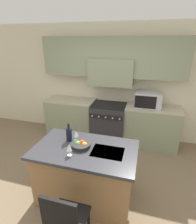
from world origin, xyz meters
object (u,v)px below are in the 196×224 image
object	(u,v)px
wine_glass_far	(76,134)
fruit_bowl	(81,145)
microwave	(148,100)
wine_glass_near	(69,148)
island_chair	(65,219)
range_stove	(109,122)
wine_bottle	(69,134)

from	to	relation	value
wine_glass_far	fruit_bowl	bearing A→B (deg)	-46.06
microwave	fruit_bowl	distance (m)	2.03
wine_glass_near	island_chair	bearing A→B (deg)	-72.29
range_stove	fruit_bowl	xyz separation A→B (m)	(-0.02, -1.80, 0.47)
island_chair	microwave	bearing A→B (deg)	73.88
wine_glass_near	fruit_bowl	bearing A→B (deg)	71.88
wine_glass_near	wine_glass_far	bearing A→B (deg)	98.40
island_chair	wine_glass_near	size ratio (longest dim) A/B	5.31
wine_glass_near	wine_glass_far	world-z (taller)	same
microwave	wine_bottle	bearing A→B (deg)	-123.11
microwave	wine_glass_far	world-z (taller)	microwave
microwave	wine_bottle	distance (m)	2.04
range_stove	wine_bottle	size ratio (longest dim) A/B	3.24
microwave	wine_glass_far	distance (m)	1.97
fruit_bowl	wine_glass_far	bearing A→B (deg)	133.94
fruit_bowl	island_chair	bearing A→B (deg)	-82.23
island_chair	wine_bottle	distance (m)	1.11
microwave	wine_glass_near	bearing A→B (deg)	-114.86
fruit_bowl	wine_glass_near	bearing A→B (deg)	-108.12
microwave	fruit_bowl	world-z (taller)	microwave
microwave	island_chair	xyz separation A→B (m)	(-0.76, -2.64, -0.60)
range_stove	wine_glass_near	world-z (taller)	wine_glass_near
wine_bottle	wine_glass_far	size ratio (longest dim) A/B	1.65
range_stove	island_chair	bearing A→B (deg)	-87.93
wine_bottle	fruit_bowl	world-z (taller)	wine_bottle
range_stove	wine_glass_near	bearing A→B (deg)	-92.62
wine_glass_far	fruit_bowl	xyz separation A→B (m)	(0.13, -0.14, -0.08)
wine_bottle	fruit_bowl	bearing A→B (deg)	-26.45
island_chair	wine_glass_far	distance (m)	1.11
range_stove	microwave	size ratio (longest dim) A/B	1.62
island_chair	wine_bottle	xyz separation A→B (m)	(-0.35, 0.94, 0.49)
range_stove	wine_glass_near	distance (m)	2.11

